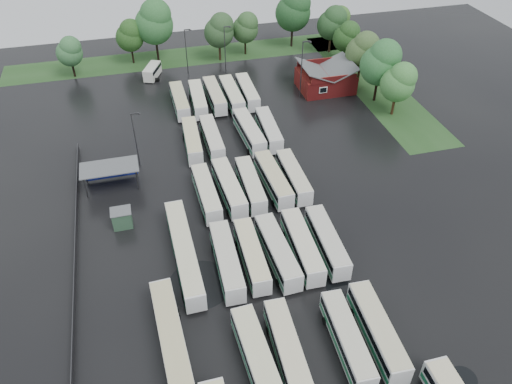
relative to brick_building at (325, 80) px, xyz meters
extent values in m
plane|color=black|center=(-24.00, -42.77, -1.87)|extent=(160.00, 160.00, 0.00)
cube|color=maroon|center=(0.00, 0.03, -0.17)|extent=(10.00, 8.00, 3.40)
cube|color=#4C4F51|center=(-2.50, 0.03, 2.43)|extent=(5.07, 8.60, 2.19)
cube|color=#4C4F51|center=(2.50, 0.03, 2.43)|extent=(5.07, 8.60, 2.19)
cube|color=maroon|center=(0.00, -3.97, 2.03)|extent=(9.00, 0.20, 1.20)
cube|color=silver|center=(-2.00, -4.02, 0.13)|extent=(1.60, 0.12, 1.20)
cylinder|color=#2D2D30|center=(-44.80, -22.77, -0.17)|extent=(0.16, 0.16, 3.40)
cylinder|color=#2D2D30|center=(-37.60, -22.77, -0.17)|extent=(0.16, 0.16, 3.40)
cylinder|color=#2D2D30|center=(-44.80, -19.57, -0.17)|extent=(0.16, 0.16, 3.40)
cylinder|color=#2D2D30|center=(-37.60, -19.57, -0.17)|extent=(0.16, 0.16, 3.40)
cube|color=#4C4F51|center=(-41.20, -21.17, 1.63)|extent=(8.20, 4.20, 0.15)
cube|color=navy|center=(-41.20, -19.27, -0.27)|extent=(7.60, 0.08, 2.60)
cube|color=#2A4932|center=(-40.20, -30.17, -0.62)|extent=(2.50, 2.00, 2.50)
cube|color=#4C4F51|center=(-40.20, -30.17, 0.69)|extent=(2.70, 2.20, 0.12)
cube|color=#1F411A|center=(-22.00, 22.03, -1.86)|extent=(80.00, 10.00, 0.01)
cube|color=#1F411A|center=(10.00, 0.03, -1.86)|extent=(10.00, 50.00, 0.01)
cube|color=#2D2D30|center=(-46.20, -34.77, -1.27)|extent=(0.10, 50.00, 1.20)
cube|color=silver|center=(-28.32, -55.29, -0.14)|extent=(2.90, 11.48, 2.61)
cube|color=black|center=(-28.32, -55.29, 0.39)|extent=(2.94, 11.03, 0.83)
cube|color=#1D6B46|center=(-28.32, -55.29, -0.71)|extent=(2.94, 11.25, 0.57)
cube|color=beige|center=(-28.32, -55.29, 1.22)|extent=(2.79, 11.13, 0.11)
cylinder|color=black|center=(-28.32, -51.65, -1.44)|extent=(2.42, 0.91, 0.91)
cube|color=silver|center=(-25.13, -54.98, -0.20)|extent=(2.67, 11.04, 2.51)
cube|color=black|center=(-25.13, -54.98, 0.30)|extent=(2.71, 10.61, 0.80)
cube|color=#2D7650|center=(-25.13, -54.98, -0.75)|extent=(2.71, 10.82, 0.55)
cube|color=beige|center=(-25.13, -54.98, 1.10)|extent=(2.57, 10.71, 0.11)
cylinder|color=black|center=(-25.13, -51.47, -1.45)|extent=(2.33, 0.88, 0.88)
cube|color=silver|center=(-18.84, -55.37, -0.21)|extent=(2.77, 10.97, 2.49)
cube|color=black|center=(-18.84, -55.37, 0.29)|extent=(2.80, 10.54, 0.80)
cube|color=#1B6A3E|center=(-18.84, -55.37, -0.76)|extent=(2.80, 10.75, 0.55)
cube|color=#B8B69E|center=(-18.84, -55.37, 1.08)|extent=(2.66, 10.64, 0.11)
cylinder|color=black|center=(-18.84, -58.85, -1.46)|extent=(2.31, 0.87, 0.87)
cylinder|color=black|center=(-18.84, -51.89, -1.46)|extent=(2.31, 0.87, 0.87)
cube|color=silver|center=(-15.41, -55.26, -0.15)|extent=(2.82, 11.37, 2.59)
cube|color=black|center=(-15.41, -55.26, 0.37)|extent=(2.86, 10.92, 0.83)
cube|color=#177748|center=(-15.41, -55.26, -0.72)|extent=(2.86, 11.15, 0.57)
cube|color=#B8B290|center=(-15.41, -55.26, 1.19)|extent=(2.71, 11.03, 0.11)
cylinder|color=black|center=(-15.41, -58.87, -1.44)|extent=(2.40, 0.90, 0.90)
cylinder|color=black|center=(-15.41, -51.65, -1.44)|extent=(2.40, 0.90, 0.90)
cube|color=silver|center=(-28.46, -41.59, -0.13)|extent=(2.69, 11.47, 2.61)
cube|color=black|center=(-28.46, -41.59, 0.39)|extent=(2.73, 11.01, 0.84)
cube|color=#277852|center=(-28.46, -41.59, -0.71)|extent=(2.73, 11.24, 0.58)
cube|color=#BAB7A4|center=(-28.46, -41.59, 1.22)|extent=(2.58, 11.12, 0.11)
cylinder|color=black|center=(-28.46, -45.24, -1.44)|extent=(2.42, 0.91, 0.91)
cylinder|color=black|center=(-28.46, -37.94, -1.44)|extent=(2.42, 0.91, 0.91)
cube|color=silver|center=(-25.35, -41.42, -0.21)|extent=(2.49, 10.93, 2.50)
cube|color=black|center=(-25.35, -41.42, 0.29)|extent=(2.53, 10.50, 0.80)
cube|color=#25794A|center=(-25.35, -41.42, -0.76)|extent=(2.53, 10.71, 0.55)
cube|color=beige|center=(-25.35, -41.42, 1.08)|extent=(2.39, 10.60, 0.11)
cylinder|color=black|center=(-25.35, -44.90, -1.46)|extent=(2.31, 0.87, 0.87)
cylinder|color=black|center=(-25.35, -37.94, -1.46)|extent=(2.31, 0.87, 0.87)
cube|color=silver|center=(-22.17, -41.71, -0.14)|extent=(2.85, 11.44, 2.60)
cube|color=black|center=(-22.17, -41.71, 0.38)|extent=(2.89, 10.99, 0.83)
cube|color=#2D6C4D|center=(-22.17, -41.71, -0.71)|extent=(2.89, 11.22, 0.57)
cube|color=#B9B7A4|center=(-22.17, -41.71, 1.21)|extent=(2.74, 11.10, 0.11)
cylinder|color=black|center=(-22.17, -45.34, -1.44)|extent=(2.41, 0.91, 0.91)
cylinder|color=black|center=(-22.17, -38.08, -1.44)|extent=(2.41, 0.91, 0.91)
cube|color=silver|center=(-18.97, -41.56, -0.13)|extent=(2.73, 11.46, 2.61)
cube|color=black|center=(-18.97, -41.56, 0.39)|extent=(2.77, 11.01, 0.84)
cube|color=#1F7A47|center=(-18.97, -41.56, -0.71)|extent=(2.77, 11.23, 0.57)
cube|color=beige|center=(-18.97, -41.56, 1.22)|extent=(2.63, 11.12, 0.11)
cylinder|color=black|center=(-18.97, -45.20, -1.44)|extent=(2.42, 0.91, 0.91)
cylinder|color=black|center=(-18.97, -37.91, -1.44)|extent=(2.42, 0.91, 0.91)
cube|color=silver|center=(-15.72, -41.56, -0.18)|extent=(2.71, 11.18, 2.54)
cube|color=black|center=(-15.72, -41.56, 0.33)|extent=(2.75, 10.74, 0.81)
cube|color=#327955|center=(-15.72, -41.56, -0.74)|extent=(2.75, 10.96, 0.56)
cube|color=#B5B3A4|center=(-15.72, -41.56, 1.14)|extent=(2.60, 10.84, 0.11)
cylinder|color=black|center=(-15.72, -45.11, -1.45)|extent=(2.36, 0.89, 0.89)
cylinder|color=black|center=(-15.72, -38.01, -1.45)|extent=(2.36, 0.89, 0.89)
cube|color=silver|center=(-28.49, -28.27, -0.20)|extent=(2.53, 11.03, 2.52)
cube|color=black|center=(-28.49, -28.27, 0.31)|extent=(2.57, 10.59, 0.81)
cube|color=#206C46|center=(-28.49, -28.27, -0.75)|extent=(2.57, 10.81, 0.55)
cube|color=beige|center=(-28.49, -28.27, 1.11)|extent=(2.43, 10.70, 0.11)
cylinder|color=black|center=(-28.49, -31.79, -1.45)|extent=(2.33, 0.88, 0.88)
cylinder|color=black|center=(-28.49, -24.76, -1.45)|extent=(2.33, 0.88, 0.88)
cube|color=silver|center=(-25.18, -27.86, -0.14)|extent=(2.91, 11.45, 2.60)
cube|color=black|center=(-25.18, -27.86, 0.38)|extent=(2.94, 11.00, 0.83)
cube|color=#1B774C|center=(-25.18, -27.86, -0.71)|extent=(2.94, 11.23, 0.57)
cube|color=beige|center=(-25.18, -27.86, 1.21)|extent=(2.80, 11.11, 0.11)
cylinder|color=black|center=(-25.18, -31.50, -1.44)|extent=(2.41, 0.91, 0.91)
cylinder|color=black|center=(-25.18, -24.23, -1.44)|extent=(2.41, 0.91, 0.91)
cube|color=silver|center=(-22.07, -28.01, -0.21)|extent=(2.50, 10.94, 2.50)
cube|color=black|center=(-22.07, -28.01, 0.29)|extent=(2.54, 10.51, 0.80)
cube|color=#256B48|center=(-22.07, -28.01, -0.76)|extent=(2.54, 10.72, 0.55)
cube|color=beige|center=(-22.07, -28.01, 1.08)|extent=(2.40, 10.61, 0.11)
cylinder|color=black|center=(-22.07, -31.49, -1.46)|extent=(2.32, 0.87, 0.87)
cylinder|color=black|center=(-22.07, -24.52, -1.46)|extent=(2.32, 0.87, 0.87)
cube|color=silver|center=(-18.60, -27.65, -0.14)|extent=(2.84, 11.41, 2.59)
cube|color=black|center=(-18.60, -27.65, 0.37)|extent=(2.88, 10.96, 0.83)
cube|color=#27784E|center=(-18.60, -27.65, -0.72)|extent=(2.88, 11.18, 0.57)
cube|color=#BAB488|center=(-18.60, -27.65, 1.20)|extent=(2.73, 11.06, 0.11)
cylinder|color=black|center=(-18.60, -31.27, -1.44)|extent=(2.40, 0.91, 0.91)
cylinder|color=black|center=(-18.60, -24.03, -1.44)|extent=(2.40, 0.91, 0.91)
cube|color=silver|center=(-15.53, -27.67, -0.21)|extent=(2.31, 10.87, 2.49)
cube|color=black|center=(-15.53, -27.67, 0.28)|extent=(2.36, 10.44, 0.80)
cube|color=#2B754E|center=(-15.53, -27.67, -0.76)|extent=(2.36, 10.65, 0.55)
cube|color=#BDB99D|center=(-15.53, -27.67, 1.08)|extent=(2.22, 10.54, 0.11)
cylinder|color=black|center=(-15.53, -31.14, -1.46)|extent=(2.31, 0.87, 0.87)
cylinder|color=black|center=(-15.53, -24.19, -1.46)|extent=(2.31, 0.87, 0.87)
cube|color=silver|center=(-28.28, -14.37, -0.20)|extent=(2.83, 11.05, 2.51)
cube|color=black|center=(-28.28, -14.37, 0.30)|extent=(2.86, 10.62, 0.80)
cube|color=#1C6C41|center=(-28.28, -14.37, -0.75)|extent=(2.87, 10.84, 0.55)
cube|color=#C5BD8C|center=(-28.28, -14.37, 1.10)|extent=(2.72, 10.72, 0.11)
cylinder|color=black|center=(-28.28, -17.87, -1.46)|extent=(2.33, 0.88, 0.88)
cylinder|color=black|center=(-28.28, -10.86, -1.46)|extent=(2.33, 0.88, 0.88)
cube|color=silver|center=(-25.07, -14.40, -0.21)|extent=(2.29, 10.92, 2.50)
cube|color=black|center=(-25.07, -14.40, 0.29)|extent=(2.34, 10.48, 0.80)
cube|color=#237649|center=(-25.07, -14.40, -0.76)|extent=(2.33, 10.70, 0.55)
cube|color=beige|center=(-25.07, -14.40, 1.09)|extent=(2.20, 10.59, 0.11)
cylinder|color=black|center=(-25.07, -17.89, -1.46)|extent=(2.32, 0.87, 0.87)
cylinder|color=black|center=(-25.07, -10.91, -1.46)|extent=(2.32, 0.87, 0.87)
cube|color=silver|center=(-18.81, -14.26, -0.12)|extent=(2.96, 11.61, 2.64)
cube|color=black|center=(-18.81, -14.26, 0.41)|extent=(3.00, 11.15, 0.84)
cube|color=#236A49|center=(-18.81, -14.26, -0.70)|extent=(3.00, 11.38, 0.58)
cube|color=beige|center=(-18.81, -14.26, 1.25)|extent=(2.85, 11.26, 0.12)
cylinder|color=black|center=(-18.81, -17.95, -1.43)|extent=(2.44, 0.92, 0.92)
cylinder|color=black|center=(-18.81, -10.58, -1.43)|extent=(2.44, 0.92, 0.92)
cube|color=silver|center=(-15.48, -14.31, -0.19)|extent=(2.79, 11.11, 2.52)
cube|color=black|center=(-15.48, -14.31, 0.31)|extent=(2.83, 10.67, 0.81)
cube|color=#256F4B|center=(-15.48, -14.31, -0.75)|extent=(2.83, 10.89, 0.56)
cube|color=beige|center=(-15.48, -14.31, 1.12)|extent=(2.69, 10.77, 0.11)
cylinder|color=black|center=(-15.48, -17.84, -1.45)|extent=(2.34, 0.88, 0.88)
cylinder|color=black|center=(-15.48, -10.79, -1.45)|extent=(2.34, 0.88, 0.88)
cube|color=silver|center=(-28.38, -0.73, -0.21)|extent=(2.31, 10.91, 2.50)
cube|color=black|center=(-28.38, -0.73, 0.29)|extent=(2.36, 10.48, 0.80)
cube|color=#266844|center=(-28.38, -0.73, -0.76)|extent=(2.36, 10.70, 0.55)
cube|color=tan|center=(-28.38, -0.73, 1.09)|extent=(2.22, 10.59, 0.11)
cylinder|color=black|center=(-28.38, -4.22, -1.46)|extent=(2.32, 0.87, 0.87)
cylinder|color=black|center=(-28.38, 2.76, -1.46)|extent=(2.32, 0.87, 0.87)
cube|color=silver|center=(-25.08, -1.02, -0.19)|extent=(2.85, 11.14, 2.53)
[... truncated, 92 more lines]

